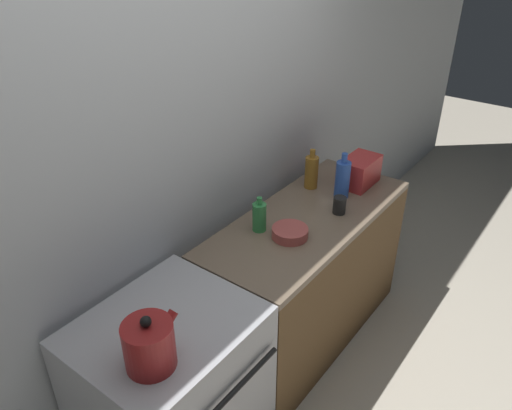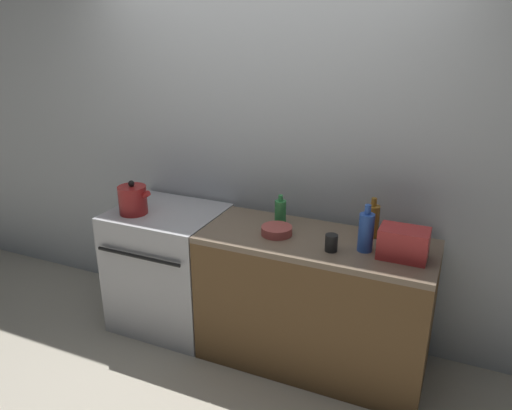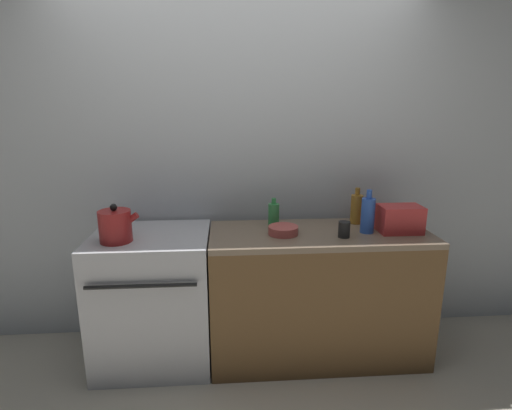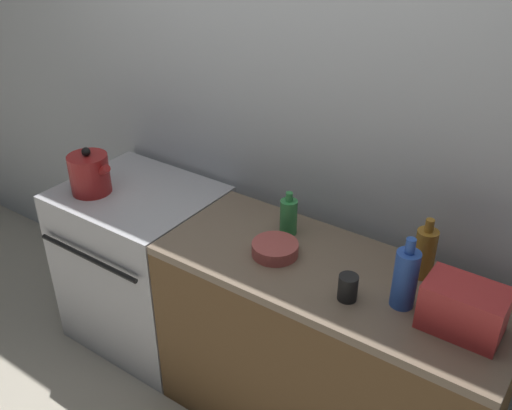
{
  "view_description": "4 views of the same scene",
  "coord_description": "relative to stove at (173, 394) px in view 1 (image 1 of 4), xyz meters",
  "views": [
    {
      "loc": [
        -1.59,
        -0.92,
        2.36
      ],
      "look_at": [
        0.08,
        0.35,
        1.15
      ],
      "focal_mm": 35.0,
      "sensor_mm": 36.0,
      "label": 1
    },
    {
      "loc": [
        1.29,
        -2.39,
        2.17
      ],
      "look_at": [
        0.07,
        0.39,
        1.01
      ],
      "focal_mm": 35.0,
      "sensor_mm": 36.0,
      "label": 2
    },
    {
      "loc": [
        -0.09,
        -2.16,
        1.71
      ],
      "look_at": [
        0.1,
        0.38,
        1.06
      ],
      "focal_mm": 28.0,
      "sensor_mm": 36.0,
      "label": 3
    },
    {
      "loc": [
        1.3,
        -1.37,
        2.24
      ],
      "look_at": [
        0.13,
        0.32,
        1.05
      ],
      "focal_mm": 40.0,
      "sensor_mm": 36.0,
      "label": 4
    }
  ],
  "objects": [
    {
      "name": "toaster",
      "position": [
        1.62,
        -0.07,
        0.52
      ],
      "size": [
        0.27,
        0.17,
        0.18
      ],
      "color": "red",
      "rests_on": "counter_block"
    },
    {
      "name": "cup_black",
      "position": [
        1.23,
        -0.14,
        0.49
      ],
      "size": [
        0.07,
        0.07,
        0.1
      ],
      "color": "black",
      "rests_on": "counter_block"
    },
    {
      "name": "bottle_blue",
      "position": [
        1.41,
        -0.06,
        0.55
      ],
      "size": [
        0.09,
        0.09,
        0.28
      ],
      "color": "#2D56B7",
      "rests_on": "counter_block"
    },
    {
      "name": "kettle",
      "position": [
        -0.18,
        -0.12,
        0.53
      ],
      "size": [
        0.24,
        0.19,
        0.24
      ],
      "color": "maroon",
      "rests_on": "stove"
    },
    {
      "name": "bowl",
      "position": [
        0.86,
        -0.06,
        0.46
      ],
      "size": [
        0.19,
        0.19,
        0.05
      ],
      "color": "#B24C47",
      "rests_on": "counter_block"
    },
    {
      "name": "bottle_amber",
      "position": [
        1.4,
        0.15,
        0.54
      ],
      "size": [
        0.08,
        0.08,
        0.25
      ],
      "color": "#9E6B23",
      "rests_on": "counter_block"
    },
    {
      "name": "bottle_green",
      "position": [
        0.81,
        0.11,
        0.52
      ],
      "size": [
        0.07,
        0.07,
        0.2
      ],
      "color": "#338C47",
      "rests_on": "counter_block"
    },
    {
      "name": "ground_plane",
      "position": [
        0.59,
        -0.32,
        -0.46
      ],
      "size": [
        12.0,
        12.0,
        0.0
      ],
      "primitive_type": "plane",
      "color": "beige"
    },
    {
      "name": "counter_block",
      "position": [
        1.11,
        -0.02,
        -0.01
      ],
      "size": [
        1.44,
        0.6,
        0.89
      ],
      "color": "brown",
      "rests_on": "ground_plane"
    },
    {
      "name": "wall_back",
      "position": [
        0.59,
        0.37,
        0.84
      ],
      "size": [
        8.0,
        0.05,
        2.6
      ],
      "color": "silver",
      "rests_on": "ground_plane"
    },
    {
      "name": "stove",
      "position": [
        0.0,
        0.0,
        0.0
      ],
      "size": [
        0.75,
        0.68,
        0.89
      ],
      "color": "#B7B7BC",
      "rests_on": "ground_plane"
    }
  ]
}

